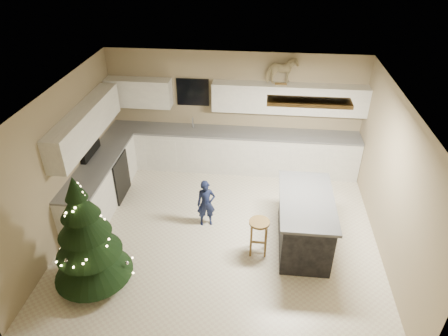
# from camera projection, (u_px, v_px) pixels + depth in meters

# --- Properties ---
(ground_plane) EXTENTS (5.50, 5.50, 0.00)m
(ground_plane) POSITION_uv_depth(u_px,v_px,m) (222.00, 231.00, 7.32)
(ground_plane) COLOR beige
(room_shell) EXTENTS (5.52, 5.02, 2.61)m
(room_shell) POSITION_uv_depth(u_px,v_px,m) (223.00, 148.00, 6.39)
(room_shell) COLOR #998767
(room_shell) RESTS_ON ground_plane
(cabinetry) EXTENTS (5.50, 3.20, 2.00)m
(cabinetry) POSITION_uv_depth(u_px,v_px,m) (188.00, 149.00, 8.39)
(cabinetry) COLOR white
(cabinetry) RESTS_ON ground_plane
(island) EXTENTS (0.90, 1.70, 0.95)m
(island) POSITION_uv_depth(u_px,v_px,m) (304.00, 222.00, 6.81)
(island) COLOR black
(island) RESTS_ON ground_plane
(bar_stool) EXTENTS (0.34, 0.34, 0.66)m
(bar_stool) POSITION_uv_depth(u_px,v_px,m) (259.00, 229.00, 6.62)
(bar_stool) COLOR brown
(bar_stool) RESTS_ON ground_plane
(christmas_tree) EXTENTS (1.23, 1.19, 1.96)m
(christmas_tree) POSITION_uv_depth(u_px,v_px,m) (87.00, 242.00, 5.90)
(christmas_tree) COLOR #3F2816
(christmas_tree) RESTS_ON ground_plane
(toddler) EXTENTS (0.38, 0.30, 0.93)m
(toddler) POSITION_uv_depth(u_px,v_px,m) (206.00, 203.00, 7.26)
(toddler) COLOR #121736
(toddler) RESTS_ON ground_plane
(rocking_horse) EXTENTS (0.68, 0.48, 0.54)m
(rocking_horse) POSITION_uv_depth(u_px,v_px,m) (282.00, 71.00, 7.98)
(rocking_horse) COLOR brown
(rocking_horse) RESTS_ON cabinetry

